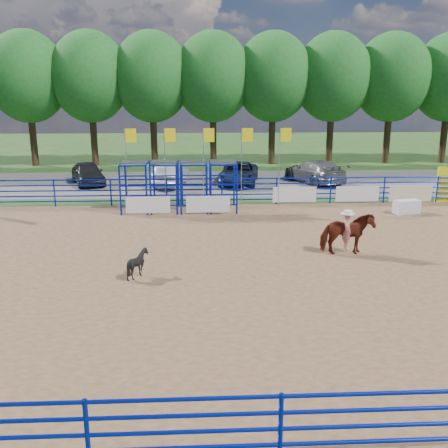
{
  "coord_description": "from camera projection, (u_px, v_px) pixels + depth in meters",
  "views": [
    {
      "loc": [
        -1.22,
        -16.69,
        5.99
      ],
      "look_at": [
        -0.34,
        1.0,
        1.3
      ],
      "focal_mm": 40.0,
      "sensor_mm": 36.0,
      "label": 1
    }
  ],
  "objects": [
    {
      "name": "ground",
      "position": [
        235.0,
        266.0,
        17.7
      ],
      "size": [
        120.0,
        120.0,
        0.0
      ],
      "primitive_type": "plane",
      "color": "#365B24",
      "rests_on": "ground"
    },
    {
      "name": "announcer_table",
      "position": [
        407.0,
        207.0,
        25.3
      ],
      "size": [
        1.38,
        0.87,
        0.68
      ],
      "primitive_type": "cube",
      "rotation": [
        0.0,
        0.0,
        0.23
      ],
      "color": "silver",
      "rests_on": "arena_dirt"
    },
    {
      "name": "arena_dirt",
      "position": [
        235.0,
        266.0,
        17.7
      ],
      "size": [
        30.0,
        20.0,
        0.02
      ],
      "primitive_type": "cube",
      "color": "#8B6545",
      "rests_on": "ground"
    },
    {
      "name": "car_a",
      "position": [
        88.0,
        173.0,
        33.29
      ],
      "size": [
        3.23,
        4.76,
        1.5
      ],
      "primitive_type": "imported",
      "rotation": [
        0.0,
        0.0,
        0.36
      ],
      "color": "black",
      "rests_on": "gravel_strip"
    },
    {
      "name": "perimeter_fence",
      "position": [
        235.0,
        246.0,
        17.51
      ],
      "size": [
        30.1,
        20.1,
        1.5
      ],
      "color": "#0719AD",
      "rests_on": "ground"
    },
    {
      "name": "car_d",
      "position": [
        315.0,
        171.0,
        33.8
      ],
      "size": [
        3.89,
        5.81,
        1.56
      ],
      "primitive_type": "imported",
      "rotation": [
        0.0,
        0.0,
        3.49
      ],
      "color": "#59595C",
      "rests_on": "gravel_strip"
    },
    {
      "name": "car_c",
      "position": [
        239.0,
        173.0,
        33.37
      ],
      "size": [
        3.22,
        5.51,
        1.44
      ],
      "primitive_type": "imported",
      "rotation": [
        0.0,
        0.0,
        -0.17
      ],
      "color": "black",
      "rests_on": "gravel_strip"
    },
    {
      "name": "car_b",
      "position": [
        171.0,
        175.0,
        32.71
      ],
      "size": [
        2.32,
        4.59,
        1.44
      ],
      "primitive_type": "imported",
      "rotation": [
        0.0,
        0.0,
        2.95
      ],
      "color": "gray",
      "rests_on": "gravel_strip"
    },
    {
      "name": "calf",
      "position": [
        138.0,
        263.0,
        16.54
      ],
      "size": [
        1.04,
        0.97,
        0.95
      ],
      "primitive_type": "imported",
      "rotation": [
        0.0,
        0.0,
        1.85
      ],
      "color": "black",
      "rests_on": "arena_dirt"
    },
    {
      "name": "treeline",
      "position": [
        213.0,
        73.0,
        40.88
      ],
      "size": [
        56.4,
        6.4,
        11.24
      ],
      "color": "#3F2B19",
      "rests_on": "ground"
    },
    {
      "name": "horse_and_rider",
      "position": [
        347.0,
        232.0,
        18.73
      ],
      "size": [
        1.95,
        0.95,
        2.4
      ],
      "color": "maroon",
      "rests_on": "arena_dirt"
    },
    {
      "name": "gravel_strip",
      "position": [
        217.0,
        183.0,
        34.11
      ],
      "size": [
        40.0,
        10.0,
        0.01
      ],
      "primitive_type": "cube",
      "color": "slate",
      "rests_on": "ground"
    },
    {
      "name": "chute_assembly",
      "position": [
        186.0,
        187.0,
        25.82
      ],
      "size": [
        19.32,
        2.41,
        4.2
      ],
      "color": "#0719AD",
      "rests_on": "ground"
    }
  ]
}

